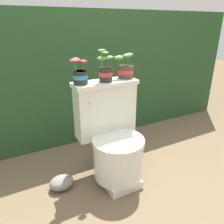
{
  "coord_description": "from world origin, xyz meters",
  "views": [
    {
      "loc": [
        -0.69,
        -1.22,
        1.17
      ],
      "look_at": [
        0.0,
        0.11,
        0.55
      ],
      "focal_mm": 35.0,
      "sensor_mm": 36.0,
      "label": 1
    }
  ],
  "objects_px": {
    "potted_plant_left": "(80,74)",
    "garden_stone": "(62,183)",
    "toilet": "(113,138)",
    "potted_plant_midleft": "(106,70)",
    "potted_plant_middle": "(125,69)"
  },
  "relations": [
    {
      "from": "toilet",
      "to": "garden_stone",
      "type": "height_order",
      "value": "toilet"
    },
    {
      "from": "potted_plant_midleft",
      "to": "potted_plant_middle",
      "type": "height_order",
      "value": "potted_plant_midleft"
    },
    {
      "from": "potted_plant_midleft",
      "to": "potted_plant_middle",
      "type": "distance_m",
      "value": 0.19
    },
    {
      "from": "toilet",
      "to": "potted_plant_midleft",
      "type": "bearing_deg",
      "value": 91.51
    },
    {
      "from": "toilet",
      "to": "potted_plant_left",
      "type": "xyz_separation_m",
      "value": [
        -0.2,
        0.13,
        0.5
      ]
    },
    {
      "from": "garden_stone",
      "to": "potted_plant_midleft",
      "type": "bearing_deg",
      "value": 10.09
    },
    {
      "from": "potted_plant_middle",
      "to": "toilet",
      "type": "bearing_deg",
      "value": -141.72
    },
    {
      "from": "garden_stone",
      "to": "toilet",
      "type": "bearing_deg",
      "value": -5.28
    },
    {
      "from": "toilet",
      "to": "potted_plant_middle",
      "type": "bearing_deg",
      "value": 38.28
    },
    {
      "from": "potted_plant_middle",
      "to": "garden_stone",
      "type": "bearing_deg",
      "value": -170.16
    },
    {
      "from": "potted_plant_left",
      "to": "garden_stone",
      "type": "relative_size",
      "value": 1.04
    },
    {
      "from": "potted_plant_left",
      "to": "garden_stone",
      "type": "distance_m",
      "value": 0.82
    },
    {
      "from": "toilet",
      "to": "potted_plant_midleft",
      "type": "distance_m",
      "value": 0.52
    },
    {
      "from": "potted_plant_left",
      "to": "potted_plant_middle",
      "type": "relative_size",
      "value": 0.99
    },
    {
      "from": "potted_plant_left",
      "to": "potted_plant_midleft",
      "type": "bearing_deg",
      "value": -4.78
    }
  ]
}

